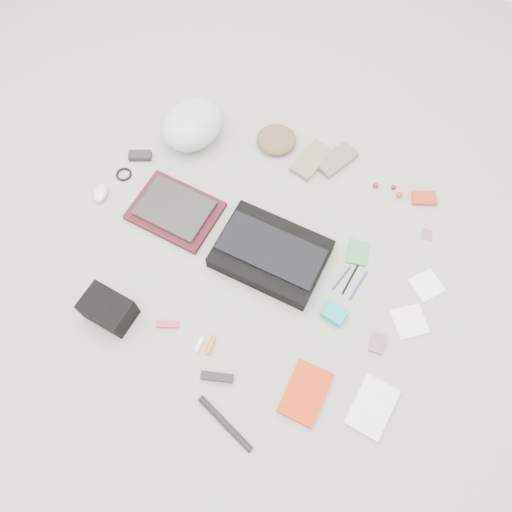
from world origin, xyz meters
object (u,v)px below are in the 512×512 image
(camera_bag, at_px, (108,309))
(accordion_wallet, at_px, (334,314))
(messenger_bag, at_px, (271,254))
(book_red, at_px, (305,393))
(bike_helmet, at_px, (193,124))
(laptop, at_px, (175,208))

(camera_bag, bearing_deg, accordion_wallet, 29.11)
(messenger_bag, xyz_separation_m, camera_bag, (-0.52, -0.47, 0.02))
(camera_bag, distance_m, book_red, 0.84)
(bike_helmet, bearing_deg, camera_bag, -68.17)
(laptop, bearing_deg, camera_bag, -87.31)
(accordion_wallet, bearing_deg, laptop, 179.70)
(camera_bag, xyz_separation_m, accordion_wallet, (0.85, 0.31, -0.04))
(bike_helmet, height_order, accordion_wallet, bike_helmet)
(laptop, bearing_deg, accordion_wallet, -7.22)
(laptop, xyz_separation_m, accordion_wallet, (0.81, -0.22, -0.01))
(bike_helmet, relative_size, camera_bag, 1.64)
(book_red, xyz_separation_m, accordion_wallet, (0.01, 0.34, 0.01))
(accordion_wallet, bearing_deg, book_red, -77.50)
(accordion_wallet, bearing_deg, bike_helmet, 159.44)
(bike_helmet, relative_size, accordion_wallet, 3.57)
(laptop, distance_m, book_red, 0.97)
(bike_helmet, distance_m, camera_bag, 0.95)
(messenger_bag, bearing_deg, book_red, -51.06)
(messenger_bag, xyz_separation_m, book_red, (0.32, -0.49, -0.03))
(bike_helmet, xyz_separation_m, book_red, (0.88, -0.97, -0.08))
(messenger_bag, relative_size, laptop, 1.47)
(bike_helmet, distance_m, accordion_wallet, 1.10)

